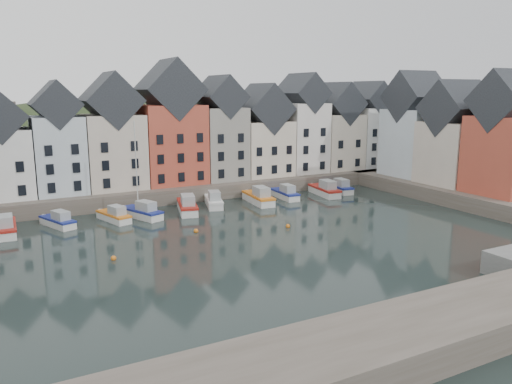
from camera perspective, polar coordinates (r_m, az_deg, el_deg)
ground at (r=50.00m, az=0.76°, el=-6.29°), size 260.00×260.00×0.00m
far_quay at (r=76.67m, az=-10.01°, el=0.60°), size 90.00×16.00×2.00m
right_quay at (r=76.05m, az=24.88°, el=-0.39°), size 14.00×54.00×2.00m
near_wall at (r=27.56m, az=4.57°, el=-19.77°), size 50.00×6.00×2.00m
hillside at (r=105.78m, az=-14.02°, el=-7.16°), size 153.60×70.40×64.00m
far_terrace at (r=74.75m, az=-7.39°, el=6.50°), size 72.37×8.16×17.78m
right_terrace at (r=77.34m, az=21.94°, el=5.96°), size 8.30×24.25×16.36m
mooring_buoys at (r=52.95m, az=-5.84°, el=-5.16°), size 20.50×5.50×0.50m
boat_a at (r=60.36m, az=-26.67°, el=-3.68°), size 2.13×6.55×2.50m
boat_b at (r=61.38m, az=-21.66°, el=-3.12°), size 3.64×5.82×2.14m
boat_c at (r=61.74m, az=-15.88°, el=-2.65°), size 3.29×5.91×2.17m
boat_d at (r=62.42m, az=-12.85°, el=-2.22°), size 4.17×6.54×11.99m
boat_e at (r=64.31m, az=-7.85°, el=-1.62°), size 3.80×7.24×2.66m
boat_f at (r=67.25m, az=-4.85°, el=-1.04°), size 3.62×6.56×2.41m
boat_g at (r=68.75m, az=0.33°, el=-0.65°), size 2.75×7.17×2.69m
boat_h at (r=72.02m, az=3.36°, el=-0.19°), size 2.23×6.17×2.33m
boat_i at (r=74.65m, az=7.89°, el=0.20°), size 3.02×7.07×2.63m
boat_j at (r=77.42m, az=9.45°, el=0.51°), size 2.58×6.37×2.38m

